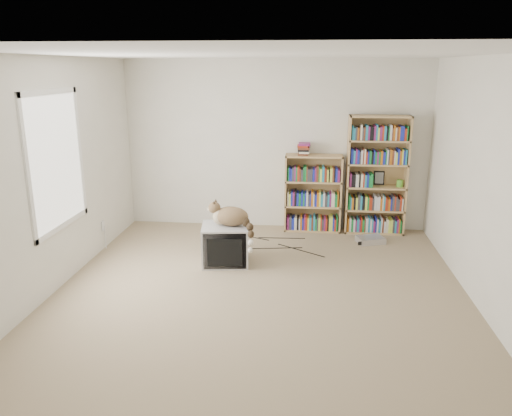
# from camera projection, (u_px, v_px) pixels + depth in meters

# --- Properties ---
(floor) EXTENTS (4.50, 5.00, 0.01)m
(floor) POSITION_uv_depth(u_px,v_px,m) (259.00, 296.00, 5.38)
(floor) COLOR tan
(floor) RESTS_ON ground
(wall_back) EXTENTS (4.50, 0.02, 2.50)m
(wall_back) POSITION_uv_depth(u_px,v_px,m) (275.00, 146.00, 7.43)
(wall_back) COLOR silver
(wall_back) RESTS_ON floor
(wall_front) EXTENTS (4.50, 0.02, 2.50)m
(wall_front) POSITION_uv_depth(u_px,v_px,m) (215.00, 289.00, 2.64)
(wall_front) COLOR silver
(wall_front) RESTS_ON floor
(wall_left) EXTENTS (0.02, 5.00, 2.50)m
(wall_left) POSITION_uv_depth(u_px,v_px,m) (48.00, 178.00, 5.26)
(wall_left) COLOR silver
(wall_left) RESTS_ON floor
(wall_right) EXTENTS (0.02, 5.00, 2.50)m
(wall_right) POSITION_uv_depth(u_px,v_px,m) (491.00, 188.00, 4.82)
(wall_right) COLOR silver
(wall_right) RESTS_ON floor
(ceiling) EXTENTS (4.50, 5.00, 0.02)m
(ceiling) POSITION_uv_depth(u_px,v_px,m) (260.00, 54.00, 4.70)
(ceiling) COLOR white
(ceiling) RESTS_ON wall_back
(window) EXTENTS (0.02, 1.22, 1.52)m
(window) POSITION_uv_depth(u_px,v_px,m) (56.00, 161.00, 5.41)
(window) COLOR white
(window) RESTS_ON wall_left
(crt_tv) EXTENTS (0.63, 0.58, 0.49)m
(crt_tv) POSITION_uv_depth(u_px,v_px,m) (225.00, 244.00, 6.23)
(crt_tv) COLOR #AEAEB1
(crt_tv) RESTS_ON floor
(cat) EXTENTS (0.63, 0.51, 0.52)m
(cat) POSITION_uv_depth(u_px,v_px,m) (234.00, 220.00, 6.10)
(cat) COLOR #3A2B18
(cat) RESTS_ON crt_tv
(bookcase_tall) EXTENTS (0.86, 0.30, 1.72)m
(bookcase_tall) POSITION_uv_depth(u_px,v_px,m) (376.00, 178.00, 7.27)
(bookcase_tall) COLOR tan
(bookcase_tall) RESTS_ON floor
(bookcase_short) EXTENTS (0.83, 0.30, 1.15)m
(bookcase_short) POSITION_uv_depth(u_px,v_px,m) (313.00, 196.00, 7.44)
(bookcase_short) COLOR tan
(bookcase_short) RESTS_ON floor
(book_stack) EXTENTS (0.20, 0.26, 0.17)m
(book_stack) POSITION_uv_depth(u_px,v_px,m) (303.00, 149.00, 7.27)
(book_stack) COLOR #A52B16
(book_stack) RESTS_ON bookcase_short
(green_mug) EXTENTS (0.09, 0.09, 0.10)m
(green_mug) POSITION_uv_depth(u_px,v_px,m) (400.00, 183.00, 7.23)
(green_mug) COLOR #5BB233
(green_mug) RESTS_ON bookcase_tall
(framed_print) EXTENTS (0.15, 0.05, 0.20)m
(framed_print) POSITION_uv_depth(u_px,v_px,m) (379.00, 178.00, 7.34)
(framed_print) COLOR black
(framed_print) RESTS_ON bookcase_tall
(dvd_player) EXTENTS (0.42, 0.36, 0.08)m
(dvd_player) POSITION_uv_depth(u_px,v_px,m) (370.00, 240.00, 7.00)
(dvd_player) COLOR silver
(dvd_player) RESTS_ON floor
(wall_outlet) EXTENTS (0.01, 0.08, 0.13)m
(wall_outlet) POSITION_uv_depth(u_px,v_px,m) (103.00, 226.00, 6.71)
(wall_outlet) COLOR silver
(wall_outlet) RESTS_ON wall_left
(floor_cables) EXTENTS (1.20, 0.70, 0.01)m
(floor_cables) POSITION_uv_depth(u_px,v_px,m) (286.00, 245.00, 6.91)
(floor_cables) COLOR black
(floor_cables) RESTS_ON floor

